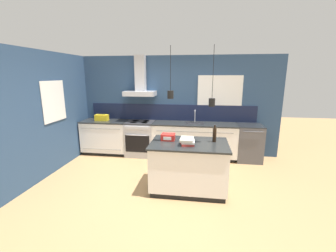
{
  "coord_description": "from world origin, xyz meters",
  "views": [
    {
      "loc": [
        0.76,
        -3.91,
        2.12
      ],
      "look_at": [
        0.1,
        0.69,
        1.05
      ],
      "focal_mm": 24.0,
      "sensor_mm": 36.0,
      "label": 1
    }
  ],
  "objects_px": {
    "dishwasher": "(249,143)",
    "bottle_on_island": "(215,135)",
    "book_stack": "(187,141)",
    "yellow_toolbox": "(102,118)",
    "red_supply_box": "(168,137)",
    "oven_range": "(140,138)"
  },
  "relations": [
    {
      "from": "bottle_on_island",
      "to": "yellow_toolbox",
      "type": "relative_size",
      "value": 0.95
    },
    {
      "from": "dishwasher",
      "to": "red_supply_box",
      "type": "height_order",
      "value": "red_supply_box"
    },
    {
      "from": "oven_range",
      "to": "red_supply_box",
      "type": "distance_m",
      "value": 1.91
    },
    {
      "from": "bottle_on_island",
      "to": "red_supply_box",
      "type": "height_order",
      "value": "bottle_on_island"
    },
    {
      "from": "dishwasher",
      "to": "bottle_on_island",
      "type": "relative_size",
      "value": 2.8
    },
    {
      "from": "oven_range",
      "to": "bottle_on_island",
      "type": "relative_size",
      "value": 2.8
    },
    {
      "from": "bottle_on_island",
      "to": "red_supply_box",
      "type": "xyz_separation_m",
      "value": [
        -0.86,
        -0.0,
        -0.08
      ]
    },
    {
      "from": "yellow_toolbox",
      "to": "red_supply_box",
      "type": "bearing_deg",
      "value": -37.76
    },
    {
      "from": "bottle_on_island",
      "to": "yellow_toolbox",
      "type": "bearing_deg",
      "value": 151.51
    },
    {
      "from": "book_stack",
      "to": "bottle_on_island",
      "type": "bearing_deg",
      "value": 25.97
    },
    {
      "from": "dishwasher",
      "to": "yellow_toolbox",
      "type": "bearing_deg",
      "value": 180.0
    },
    {
      "from": "dishwasher",
      "to": "book_stack",
      "type": "height_order",
      "value": "book_stack"
    },
    {
      "from": "red_supply_box",
      "to": "yellow_toolbox",
      "type": "bearing_deg",
      "value": 142.24
    },
    {
      "from": "bottle_on_island",
      "to": "red_supply_box",
      "type": "relative_size",
      "value": 1.29
    },
    {
      "from": "dishwasher",
      "to": "red_supply_box",
      "type": "bearing_deg",
      "value": -139.2
    },
    {
      "from": "dishwasher",
      "to": "red_supply_box",
      "type": "relative_size",
      "value": 3.63
    },
    {
      "from": "book_stack",
      "to": "yellow_toolbox",
      "type": "height_order",
      "value": "yellow_toolbox"
    },
    {
      "from": "oven_range",
      "to": "dishwasher",
      "type": "distance_m",
      "value": 2.79
    },
    {
      "from": "dishwasher",
      "to": "book_stack",
      "type": "relative_size",
      "value": 2.85
    },
    {
      "from": "dishwasher",
      "to": "yellow_toolbox",
      "type": "distance_m",
      "value": 3.88
    },
    {
      "from": "book_stack",
      "to": "yellow_toolbox",
      "type": "bearing_deg",
      "value": 143.15
    },
    {
      "from": "bottle_on_island",
      "to": "oven_range",
      "type": "bearing_deg",
      "value": 139.54
    }
  ]
}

